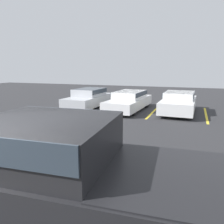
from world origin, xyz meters
The scene contains 8 objects.
stall_stripe_a centered at (-5.29, 11.14, 0.00)m, with size 0.12×4.62×0.01m, color yellow.
stall_stripe_b centered at (-2.34, 11.14, 0.00)m, with size 0.12×4.62×0.01m, color yellow.
stall_stripe_c centered at (0.61, 11.14, 0.00)m, with size 0.12×4.62×0.01m, color yellow.
stall_stripe_d centered at (3.57, 11.14, 0.00)m, with size 0.12×4.62×0.01m, color yellow.
pickup_truck centered at (1.06, 0.65, 0.90)m, with size 5.82×2.46×1.81m.
parked_sedan_a centered at (-3.68, 10.93, 0.67)m, with size 1.75×4.46×1.26m.
parked_sedan_b centered at (-0.91, 11.00, 0.64)m, with size 1.94×4.85×1.19m.
parked_sedan_c centered at (2.05, 11.17, 0.66)m, with size 1.91×4.31×1.23m.
Camera 1 is at (2.88, -2.02, 2.56)m, focal length 35.00 mm.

